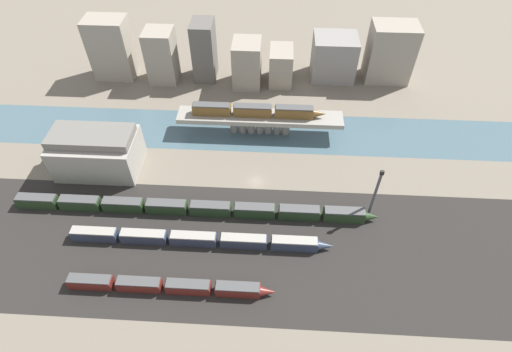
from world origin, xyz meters
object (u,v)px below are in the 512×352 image
train_yard_near (170,286)px  warehouse_building (97,151)px  train_on_bridge (257,111)px  signal_tower (375,193)px  train_yard_far (194,208)px  train_yard_mid (199,239)px

train_yard_near → warehouse_building: 50.56m
train_on_bridge → train_yard_near: size_ratio=0.87×
warehouse_building → signal_tower: signal_tower is taller
train_yard_far → signal_tower: signal_tower is taller
train_on_bridge → train_yard_far: (-16.12, -36.12, -7.13)m
train_yard_near → signal_tower: size_ratio=2.96×
train_yard_near → train_on_bridge: bearing=73.3°
train_yard_mid → signal_tower: bearing=15.4°
train_on_bridge → signal_tower: size_ratio=2.58×
train_yard_mid → signal_tower: signal_tower is taller
warehouse_building → train_on_bridge: bearing=22.2°
train_yard_near → train_yard_far: 24.02m
warehouse_building → train_yard_far: bearing=-27.4°
train_on_bridge → train_yard_near: 63.15m
train_yard_near → train_yard_mid: (5.10, 13.74, 0.07)m
warehouse_building → train_yard_near: bearing=-53.5°
train_yard_far → signal_tower: (49.68, 2.59, 6.73)m
train_yard_mid → train_yard_far: size_ratio=0.68×
train_on_bridge → train_yard_near: bearing=-106.7°
warehouse_building → train_yard_mid: bearing=-37.3°
warehouse_building → signal_tower: (81.55, -13.91, 1.99)m
train_on_bridge → warehouse_building: (-47.99, -19.63, -2.39)m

